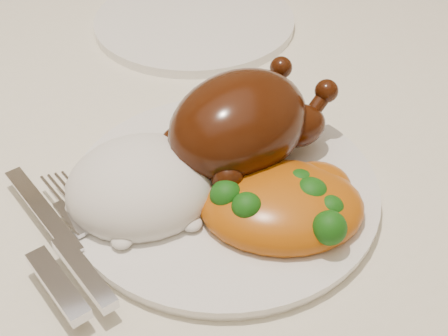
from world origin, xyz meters
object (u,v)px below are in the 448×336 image
object	(u,v)px
dinner_plate	(224,190)
roast_chicken	(242,122)
dining_table	(52,185)
side_plate	(194,21)

from	to	relation	value
dinner_plate	roast_chicken	size ratio (longest dim) A/B	1.45
roast_chicken	dining_table	bearing A→B (deg)	112.78
roast_chicken	side_plate	bearing A→B (deg)	56.80
side_plate	roast_chicken	size ratio (longest dim) A/B	1.36
dinner_plate	dining_table	bearing A→B (deg)	126.95
dining_table	side_plate	distance (m)	0.26
dinner_plate	side_plate	distance (m)	0.31
dining_table	side_plate	world-z (taller)	side_plate
side_plate	roast_chicken	bearing A→B (deg)	-99.31
side_plate	roast_chicken	world-z (taller)	roast_chicken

